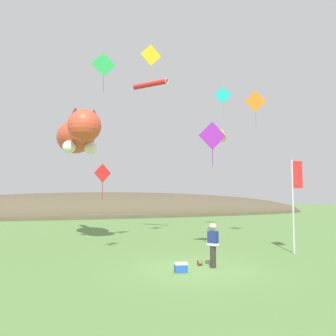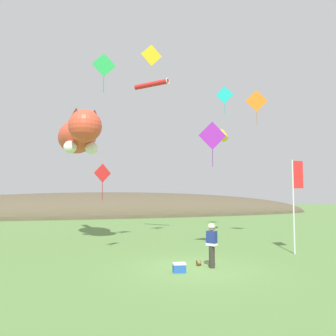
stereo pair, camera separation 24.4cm
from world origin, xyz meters
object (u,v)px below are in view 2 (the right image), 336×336
festival_attendant (212,244)px  kite_fish_windsock (223,136)px  picnic_cooler (179,268)px  kite_tube_streamer (152,84)px  kite_giant_cat (79,136)px  kite_diamond_green (104,65)px  kite_diamond_red (103,174)px  kite_spool (199,263)px  festival_banner_pole (296,192)px  kite_diamond_violet (212,136)px  kite_diamond_gold (151,56)px  kite_diamond_orange (257,101)px  kite_diamond_teal (224,95)px

festival_attendant → kite_fish_windsock: 11.48m
picnic_cooler → kite_tube_streamer: (1.28, 10.21, 10.62)m
kite_giant_cat → kite_fish_windsock: kite_giant_cat is taller
kite_diamond_green → kite_diamond_red: (-0.07, -1.00, -6.08)m
kite_diamond_green → kite_giant_cat: bearing=107.9°
kite_spool → festival_banner_pole: (5.71, 1.11, 2.98)m
kite_diamond_green → kite_diamond_violet: bearing=-22.3°
festival_banner_pole → kite_tube_streamer: size_ratio=2.07×
festival_banner_pole → kite_diamond_gold: (-6.39, 4.83, 8.34)m
kite_spool → picnic_cooler: size_ratio=0.42×
festival_banner_pole → kite_giant_cat: size_ratio=0.56×
picnic_cooler → kite_diamond_green: size_ratio=0.24×
kite_fish_windsock → kite_diamond_orange: bearing=-60.6°
kite_fish_windsock → kite_giant_cat: bearing=176.0°
kite_diamond_red → festival_banner_pole: bearing=-16.5°
kite_giant_cat → kite_diamond_green: 5.24m
kite_giant_cat → kite_fish_windsock: size_ratio=3.64×
kite_giant_cat → kite_diamond_red: (1.17, -4.83, -2.72)m
picnic_cooler → kite_diamond_gold: (0.46, 6.83, 11.25)m
kite_diamond_green → kite_diamond_teal: bearing=28.8°
kite_spool → kite_diamond_red: size_ratio=0.12×
kite_tube_streamer → kite_diamond_teal: bearing=9.8°
kite_diamond_gold → kite_diamond_green: bearing=-160.4°
kite_diamond_teal → kite_diamond_gold: (-7.06, -4.46, 0.59)m
kite_fish_windsock → kite_spool: bearing=-122.2°
kite_tube_streamer → kite_diamond_orange: kite_tube_streamer is taller
kite_giant_cat → kite_tube_streamer: bearing=6.9°
kite_spool → kite_giant_cat: 11.97m
festival_banner_pole → kite_fish_windsock: 7.99m
kite_fish_windsock → picnic_cooler: bearing=-124.8°
kite_diamond_red → kite_tube_streamer: bearing=54.8°
kite_diamond_teal → kite_diamond_red: (-10.07, -6.51, -6.83)m
festival_attendant → kite_giant_cat: 12.09m
festival_attendant → festival_banner_pole: (5.33, 1.63, 2.14)m
kite_fish_windsock → kite_diamond_red: 10.12m
kite_diamond_teal → kite_diamond_green: kite_diamond_teal is taller
kite_tube_streamer → kite_diamond_red: (-3.83, -5.44, -6.79)m
kite_diamond_green → festival_attendant: bearing=-53.5°
picnic_cooler → kite_tube_streamer: kite_tube_streamer is taller
festival_attendant → picnic_cooler: bearing=-166.4°
festival_banner_pole → kite_diamond_teal: 12.12m
kite_fish_windsock → kite_diamond_orange: 3.38m
picnic_cooler → kite_fish_windsock: bearing=55.2°
festival_banner_pole → kite_fish_windsock: size_ratio=2.04×
kite_spool → festival_banner_pole: 6.53m
kite_fish_windsock → kite_diamond_teal: (1.34, 2.38, 3.80)m
festival_banner_pole → kite_giant_cat: 13.52m
kite_diamond_red → festival_attendant: bearing=-47.3°
kite_diamond_violet → kite_diamond_green: size_ratio=1.08×
kite_diamond_teal → kite_diamond_orange: 5.07m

